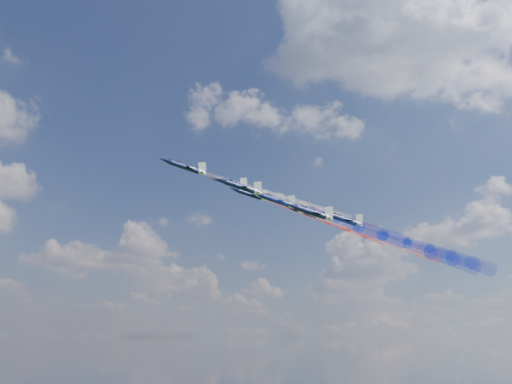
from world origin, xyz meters
TOP-DOWN VIEW (x-y plane):
  - jet_lead at (-26.40, 19.90)m, footprint 14.15×12.26m
  - trail_lead at (-3.35, 14.04)m, footprint 38.07×14.12m
  - jet_inner_left at (-18.67, 8.80)m, footprint 14.15×12.26m
  - trail_inner_left at (4.38, 2.94)m, footprint 38.07×14.12m
  - jet_inner_right at (-11.88, 23.91)m, footprint 14.15×12.26m
  - trail_inner_right at (11.17, 18.05)m, footprint 38.07×14.12m
  - jet_outer_left at (-9.35, -3.87)m, footprint 14.15×12.26m
  - trail_outer_left at (13.69, -9.73)m, footprint 38.07×14.12m
  - jet_center_third at (-5.34, 13.11)m, footprint 14.15×12.26m
  - trail_center_third at (17.71, 7.25)m, footprint 38.07×14.12m
  - jet_outer_right at (0.63, 31.91)m, footprint 14.15×12.26m
  - trail_outer_right at (23.68, 26.06)m, footprint 38.07×14.12m
  - jet_rear_left at (4.54, 0.76)m, footprint 14.15×12.26m
  - trail_rear_left at (27.58, -5.10)m, footprint 38.07×14.12m
  - jet_rear_right at (10.77, 20.95)m, footprint 14.15×12.26m
  - trail_rear_right at (33.81, 15.10)m, footprint 38.07×14.12m

SIDE VIEW (x-z plane):
  - trail_outer_left at x=13.69m, z-range 139.42..152.73m
  - trail_rear_left at x=27.58m, z-range 140.25..153.56m
  - jet_outer_left at x=-9.35m, z-range 147.35..155.62m
  - jet_rear_left at x=4.54m, z-range 148.18..156.46m
  - trail_center_third at x=17.71m, z-range 145.74..159.05m
  - trail_rear_right at x=33.81m, z-range 146.13..159.45m
  - trail_inner_left at x=4.38m, z-range 146.14..159.45m
  - jet_center_third at x=-5.34m, z-range 153.66..161.94m
  - trail_inner_right at x=11.17m, z-range 151.42..164.73m
  - jet_rear_right at x=10.77m, z-range 154.06..162.34m
  - jet_inner_left at x=-18.67m, z-range 154.07..162.35m
  - trail_outer_right at x=23.68m, z-range 151.71..165.02m
  - trail_lead at x=-3.35m, z-range 151.92..165.24m
  - jet_inner_right at x=-11.88m, z-range 159.35..167.62m
  - jet_outer_right at x=0.63m, z-range 159.64..167.92m
  - jet_lead at x=-26.40m, z-range 159.85..168.13m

